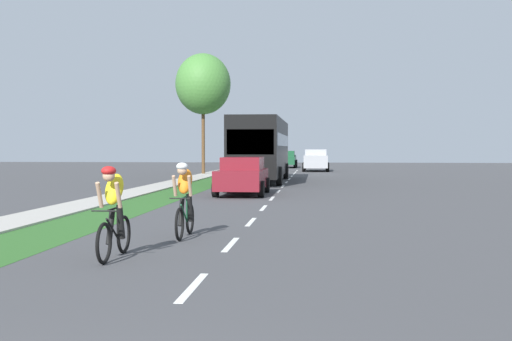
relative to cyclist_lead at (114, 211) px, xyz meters
The scene contains 11 objects.
ground_plane 12.82m from the cyclist_lead, 82.11° to the left, with size 120.00×120.00×0.00m, color #424244.
grass_verge 12.94m from the cyclist_lead, 101.05° to the left, with size 1.92×70.00×0.01m, color #2D6026.
sidewalk_concrete 13.38m from the cyclist_lead, 108.37° to the left, with size 1.54×70.00×0.10m, color #B2ADA3.
lane_markings_center 16.79m from the cyclist_lead, 83.99° to the left, with size 0.12×54.07×0.01m.
cyclist_lead is the anchor object (origin of this frame).
cyclist_trailing 2.69m from the cyclist_lead, 75.75° to the left, with size 0.42×1.72×1.58m.
sedan_maroon 14.72m from the cyclist_lead, 88.31° to the left, with size 1.98×4.30×1.52m.
bus_black 24.85m from the cyclist_lead, 89.34° to the left, with size 2.78×11.60×3.48m.
suv_silver 41.29m from the cyclist_lead, 85.36° to the left, with size 2.15×4.70×1.79m.
pickup_dark_green 50.40m from the cyclist_lead, 89.57° to the left, with size 2.22×5.10×1.64m.
street_tree_far 34.94m from the cyclist_lead, 97.91° to the left, with size 3.97×3.97×8.70m.
Camera 1 is at (1.66, -2.86, 1.87)m, focal length 43.68 mm.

